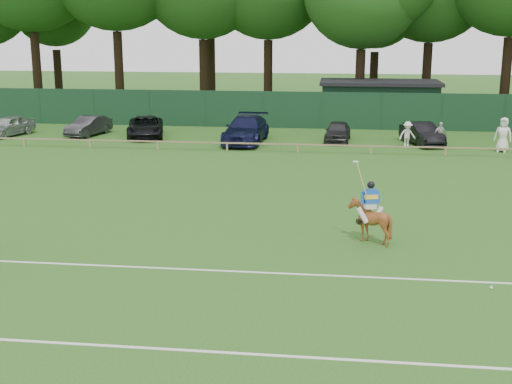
% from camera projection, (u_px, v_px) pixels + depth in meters
% --- Properties ---
extents(ground, '(160.00, 160.00, 0.00)m').
position_uv_depth(ground, '(228.00, 260.00, 20.83)').
color(ground, '#1E4C14').
rests_on(ground, ground).
extents(horse_chestnut, '(1.46, 1.56, 1.45)m').
position_uv_depth(horse_chestnut, '(369.00, 221.00, 22.34)').
color(horse_chestnut, brown).
rests_on(horse_chestnut, ground).
extents(sedan_silver, '(2.54, 4.06, 1.29)m').
position_uv_depth(sedan_silver, '(8.00, 126.00, 43.49)').
color(sedan_silver, '#A5A8AA').
rests_on(sedan_silver, ground).
extents(sedan_grey, '(2.10, 3.93, 1.23)m').
position_uv_depth(sedan_grey, '(89.00, 126.00, 43.62)').
color(sedan_grey, '#29292B').
rests_on(sedan_grey, ground).
extents(suv_black, '(3.23, 5.06, 1.30)m').
position_uv_depth(suv_black, '(145.00, 127.00, 43.01)').
color(suv_black, black).
rests_on(suv_black, ground).
extents(sedan_navy, '(2.48, 5.55, 1.58)m').
position_uv_depth(sedan_navy, '(246.00, 130.00, 41.01)').
color(sedan_navy, black).
rests_on(sedan_navy, ground).
extents(hatch_grey, '(1.68, 3.70, 1.23)m').
position_uv_depth(hatch_grey, '(338.00, 131.00, 41.42)').
color(hatch_grey, '#2A2A2D').
rests_on(hatch_grey, ground).
extents(estate_black, '(2.49, 4.16, 1.30)m').
position_uv_depth(estate_black, '(422.00, 134.00, 40.40)').
color(estate_black, black).
rests_on(estate_black, ground).
extents(spectator_left, '(1.11, 0.84, 1.51)m').
position_uv_depth(spectator_left, '(407.00, 135.00, 39.33)').
color(spectator_left, silver).
rests_on(spectator_left, ground).
extents(spectator_mid, '(0.94, 0.71, 1.48)m').
position_uv_depth(spectator_mid, '(440.00, 135.00, 39.39)').
color(spectator_mid, beige).
rests_on(spectator_mid, ground).
extents(spectator_right, '(1.11, 0.93, 1.94)m').
position_uv_depth(spectator_right, '(503.00, 135.00, 37.95)').
color(spectator_right, white).
rests_on(spectator_right, ground).
extents(rider_chestnut, '(0.97, 0.51, 2.05)m').
position_uv_depth(rider_chestnut, '(370.00, 201.00, 22.16)').
color(rider_chestnut, silver).
rests_on(rider_chestnut, ground).
extents(polo_ball, '(0.09, 0.09, 0.09)m').
position_uv_depth(polo_ball, '(491.00, 288.00, 18.50)').
color(polo_ball, silver).
rests_on(polo_ball, ground).
extents(pitch_lines, '(60.00, 5.10, 0.01)m').
position_uv_depth(pitch_lines, '(205.00, 305.00, 17.45)').
color(pitch_lines, silver).
rests_on(pitch_lines, ground).
extents(pitch_rail, '(62.10, 0.10, 0.50)m').
position_uv_depth(pitch_rail, '(280.00, 144.00, 38.06)').
color(pitch_rail, '#997F5B').
rests_on(pitch_rail, ground).
extents(perimeter_fence, '(92.08, 0.08, 2.50)m').
position_uv_depth(perimeter_fence, '(292.00, 110.00, 46.54)').
color(perimeter_fence, '#14351E').
rests_on(perimeter_fence, ground).
extents(utility_shed, '(8.40, 4.40, 3.04)m').
position_uv_depth(utility_shed, '(379.00, 102.00, 48.64)').
color(utility_shed, '#14331E').
rests_on(utility_shed, ground).
extents(tree_row, '(96.00, 12.00, 21.00)m').
position_uv_depth(tree_row, '(324.00, 114.00, 54.31)').
color(tree_row, '#26561C').
rests_on(tree_row, ground).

